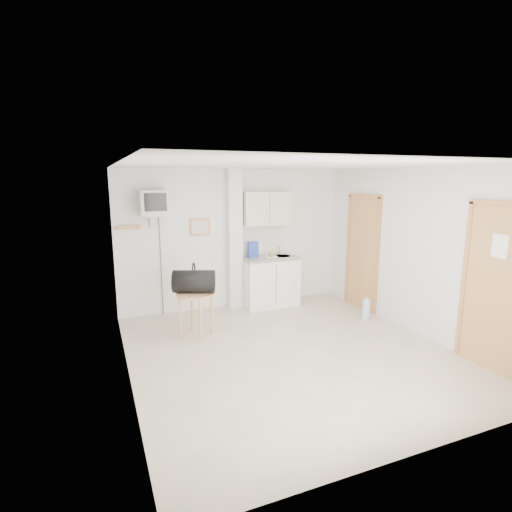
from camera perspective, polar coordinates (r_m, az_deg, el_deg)
name	(u,v)px	position (r m, az deg, el deg)	size (l,w,h in m)	color
ground	(290,352)	(5.64, 4.92, -13.49)	(4.50, 4.50, 0.00)	#B5AB91
room_envelope	(305,239)	(5.38, 7.04, 2.43)	(4.24, 4.54, 2.55)	white
kitchenette	(269,263)	(7.34, 1.86, -0.97)	(1.03, 0.58, 2.10)	white
crt_television	(154,204)	(6.64, -14.41, 7.27)	(0.44, 0.45, 2.15)	slate
round_table	(196,299)	(6.01, -8.62, -6.16)	(0.56, 0.56, 0.67)	tan
duffel_bag	(194,281)	(5.96, -8.86, -3.58)	(0.69, 0.54, 0.45)	black
water_bottle	(366,309)	(7.01, 15.45, -7.33)	(0.13, 0.13, 0.38)	#ADCDEA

